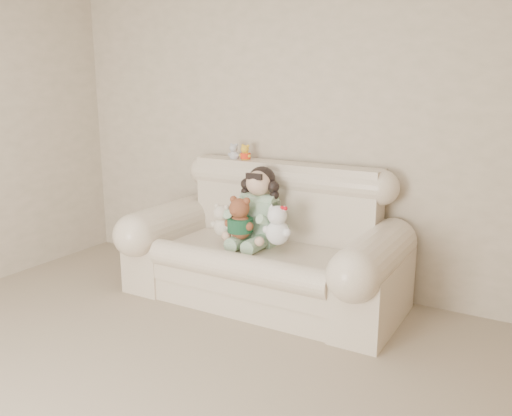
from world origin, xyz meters
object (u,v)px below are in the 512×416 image
object	(u,v)px
white_cat	(278,221)
sofa	(263,236)
seated_child	(259,205)
cream_teddy	(222,217)
brown_teddy	(240,214)

from	to	relation	value
white_cat	sofa	bearing A→B (deg)	128.17
seated_child	cream_teddy	distance (m)	0.30
brown_teddy	white_cat	bearing A→B (deg)	20.78
brown_teddy	cream_teddy	xyz separation A→B (m)	(-0.16, -0.00, -0.04)
sofa	white_cat	world-z (taller)	sofa
sofa	brown_teddy	size ratio (longest dim) A/B	5.51
white_cat	cream_teddy	size ratio (longest dim) A/B	1.19
cream_teddy	seated_child	bearing A→B (deg)	65.88
seated_child	cream_teddy	bearing A→B (deg)	-136.17
cream_teddy	white_cat	bearing A→B (deg)	25.83
brown_teddy	cream_teddy	distance (m)	0.17
sofa	cream_teddy	distance (m)	0.34
seated_child	sofa	bearing A→B (deg)	-45.15
white_cat	cream_teddy	bearing A→B (deg)	158.85
sofa	brown_teddy	xyz separation A→B (m)	(-0.13, -0.11, 0.18)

